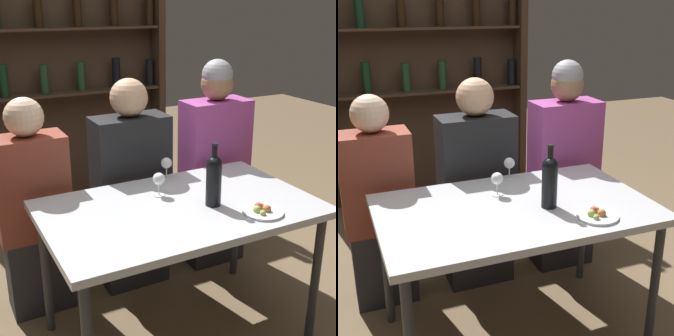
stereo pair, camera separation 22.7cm
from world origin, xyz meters
TOP-DOWN VIEW (x-y plane):
  - ground_plane at (0.00, 0.00)m, footprint 10.00×10.00m
  - dining_table at (0.00, 0.00)m, footprint 1.29×0.80m
  - wine_rack_wall at (-0.00, 1.96)m, footprint 1.74×0.21m
  - wine_bottle at (0.14, -0.07)m, footprint 0.07×0.07m
  - wine_glass_0 at (-0.03, 0.15)m, footprint 0.06×0.06m
  - wine_glass_1 at (0.11, 0.34)m, footprint 0.06×0.06m
  - food_plate_0 at (0.29, -0.25)m, footprint 0.19×0.19m
  - seated_person_left at (-0.57, 0.57)m, footprint 0.38×0.22m
  - seated_person_center at (-0.01, 0.57)m, footprint 0.43×0.22m
  - seated_person_right at (0.57, 0.57)m, footprint 0.41×0.22m

SIDE VIEW (x-z plane):
  - ground_plane at x=0.00m, z-range 0.00..0.00m
  - seated_person_left at x=-0.57m, z-range -0.03..1.17m
  - seated_person_center at x=-0.01m, z-range -0.04..1.22m
  - seated_person_right at x=0.57m, z-range -0.02..1.30m
  - dining_table at x=0.00m, z-range 0.30..1.03m
  - food_plate_0 at x=0.29m, z-range 0.72..0.76m
  - wine_glass_0 at x=-0.03m, z-range 0.75..0.87m
  - wine_glass_1 at x=0.11m, z-range 0.75..0.88m
  - wine_bottle at x=0.14m, z-range 0.71..1.02m
  - wine_rack_wall at x=0.00m, z-range 0.05..2.25m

